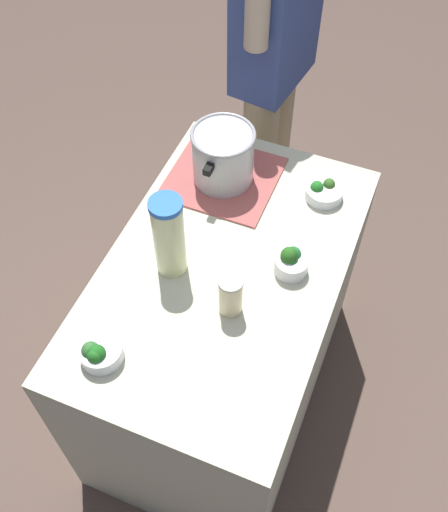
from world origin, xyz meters
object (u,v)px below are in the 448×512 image
broccoli_bowl_front (324,191)px  broccoli_bowl_center (291,262)px  mason_jar (231,295)px  broccoli_bowl_back (99,353)px  lemonade_pitcher (169,236)px  person_cook (272,73)px  cooking_pot (223,155)px

broccoli_bowl_front → broccoli_bowl_center: bearing=178.8°
mason_jar → broccoli_bowl_front: mason_jar is taller
broccoli_bowl_back → mason_jar: bearing=-43.4°
broccoli_bowl_back → broccoli_bowl_front: bearing=-25.9°
broccoli_bowl_front → broccoli_bowl_back: size_ratio=1.03×
broccoli_bowl_center → lemonade_pitcher: bearing=110.4°
person_cook → cooking_pot: bearing=-179.0°
cooking_pot → broccoli_bowl_center: cooking_pot is taller
mason_jar → broccoli_bowl_center: bearing=-30.3°
lemonade_pitcher → person_cook: bearing=0.3°
mason_jar → person_cook: bearing=12.8°
mason_jar → person_cook: 1.01m
broccoli_bowl_center → person_cook: 0.85m
mason_jar → person_cook: size_ratio=0.08×
lemonade_pitcher → broccoli_bowl_front: bearing=-37.3°
lemonade_pitcher → broccoli_bowl_front: 0.57m
cooking_pot → broccoli_bowl_back: (-0.75, 0.05, -0.07)m
cooking_pot → mason_jar: bearing=-155.5°
lemonade_pitcher → mason_jar: bearing=-108.5°
broccoli_bowl_center → broccoli_bowl_back: 0.61m
broccoli_bowl_center → mason_jar: bearing=149.7°
broccoli_bowl_center → broccoli_bowl_back: (-0.48, 0.38, -0.00)m
lemonade_pitcher → broccoli_bowl_center: size_ratio=2.83×
lemonade_pitcher → cooking_pot: bearing=-0.5°
lemonade_pitcher → broccoli_bowl_front: lemonade_pitcher is taller
broccoli_bowl_front → broccoli_bowl_center: size_ratio=1.21×
broccoli_bowl_back → person_cook: bearing=-2.0°
lemonade_pitcher → broccoli_bowl_front: size_ratio=2.34×
broccoli_bowl_center → person_cook: bearing=23.3°
broccoli_bowl_front → broccoli_bowl_back: (-0.80, 0.39, 0.01)m
cooking_pot → broccoli_bowl_back: bearing=176.0°
broccoli_bowl_center → person_cook: (0.78, 0.34, 0.03)m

